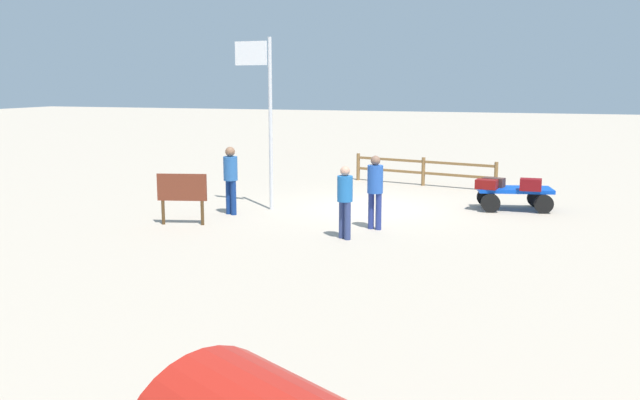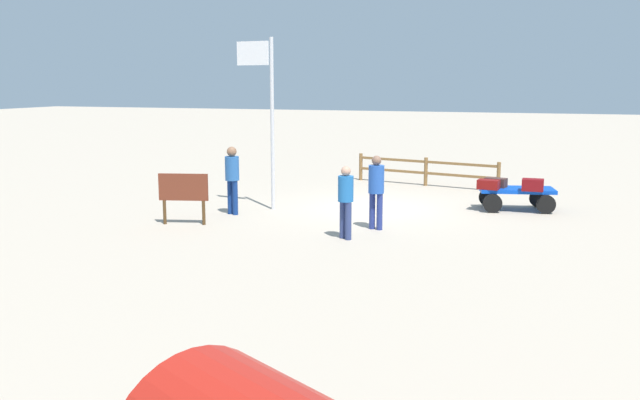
{
  "view_description": "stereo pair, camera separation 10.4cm",
  "coord_description": "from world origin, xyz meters",
  "px_view_note": "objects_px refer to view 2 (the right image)",
  "views": [
    {
      "loc": [
        -4.67,
        18.35,
        3.46
      ],
      "look_at": [
        -0.51,
        6.0,
        1.23
      ],
      "focal_mm": 39.31,
      "sensor_mm": 36.0,
      "label": 1
    },
    {
      "loc": [
        -4.77,
        18.32,
        3.46
      ],
      "look_at": [
        -0.51,
        6.0,
        1.23
      ],
      "focal_mm": 39.31,
      "sensor_mm": 36.0,
      "label": 2
    }
  ],
  "objects_px": {
    "suitcase_maroon": "(533,185)",
    "flagpole": "(267,104)",
    "worker_lead": "(376,186)",
    "signboard": "(183,191)",
    "suitcase_grey": "(489,184)",
    "worker_supervisor": "(232,174)",
    "suitcase_navy": "(496,182)",
    "worker_trailing": "(346,197)",
    "luggage_cart": "(516,194)"
  },
  "relations": [
    {
      "from": "suitcase_maroon",
      "to": "suitcase_navy",
      "type": "xyz_separation_m",
      "value": [
        0.98,
        -0.35,
        -0.03
      ]
    },
    {
      "from": "flagpole",
      "to": "signboard",
      "type": "xyz_separation_m",
      "value": [
        1.1,
        2.57,
        -1.99
      ]
    },
    {
      "from": "worker_lead",
      "to": "worker_trailing",
      "type": "bearing_deg",
      "value": 72.5
    },
    {
      "from": "luggage_cart",
      "to": "worker_lead",
      "type": "distance_m",
      "value": 4.73
    },
    {
      "from": "worker_lead",
      "to": "luggage_cart",
      "type": "bearing_deg",
      "value": -128.73
    },
    {
      "from": "suitcase_maroon",
      "to": "flagpole",
      "type": "xyz_separation_m",
      "value": [
        6.81,
        1.71,
        2.07
      ]
    },
    {
      "from": "luggage_cart",
      "to": "suitcase_grey",
      "type": "height_order",
      "value": "suitcase_grey"
    },
    {
      "from": "suitcase_navy",
      "to": "signboard",
      "type": "relative_size",
      "value": 0.5
    },
    {
      "from": "suitcase_grey",
      "to": "luggage_cart",
      "type": "bearing_deg",
      "value": -146.9
    },
    {
      "from": "suitcase_maroon",
      "to": "worker_lead",
      "type": "distance_m",
      "value": 4.74
    },
    {
      "from": "worker_trailing",
      "to": "worker_supervisor",
      "type": "height_order",
      "value": "worker_supervisor"
    },
    {
      "from": "suitcase_maroon",
      "to": "signboard",
      "type": "relative_size",
      "value": 0.44
    },
    {
      "from": "flagpole",
      "to": "suitcase_grey",
      "type": "bearing_deg",
      "value": -164.13
    },
    {
      "from": "flagpole",
      "to": "suitcase_maroon",
      "type": "bearing_deg",
      "value": -165.88
    },
    {
      "from": "suitcase_maroon",
      "to": "signboard",
      "type": "bearing_deg",
      "value": 28.4
    },
    {
      "from": "worker_lead",
      "to": "worker_trailing",
      "type": "distance_m",
      "value": 1.26
    },
    {
      "from": "worker_supervisor",
      "to": "signboard",
      "type": "relative_size",
      "value": 1.42
    },
    {
      "from": "worker_lead",
      "to": "signboard",
      "type": "distance_m",
      "value": 4.65
    },
    {
      "from": "worker_supervisor",
      "to": "flagpole",
      "type": "height_order",
      "value": "flagpole"
    },
    {
      "from": "suitcase_maroon",
      "to": "suitcase_grey",
      "type": "bearing_deg",
      "value": 4.95
    },
    {
      "from": "suitcase_navy",
      "to": "worker_supervisor",
      "type": "relative_size",
      "value": 0.35
    },
    {
      "from": "suitcase_grey",
      "to": "flagpole",
      "type": "height_order",
      "value": "flagpole"
    },
    {
      "from": "worker_trailing",
      "to": "flagpole",
      "type": "relative_size",
      "value": 0.35
    },
    {
      "from": "suitcase_maroon",
      "to": "suitcase_navy",
      "type": "relative_size",
      "value": 0.88
    },
    {
      "from": "suitcase_navy",
      "to": "worker_trailing",
      "type": "bearing_deg",
      "value": 60.26
    },
    {
      "from": "signboard",
      "to": "worker_trailing",
      "type": "bearing_deg",
      "value": 176.89
    },
    {
      "from": "luggage_cart",
      "to": "worker_lead",
      "type": "height_order",
      "value": "worker_lead"
    },
    {
      "from": "worker_lead",
      "to": "signboard",
      "type": "relative_size",
      "value": 1.4
    },
    {
      "from": "suitcase_grey",
      "to": "worker_trailing",
      "type": "height_order",
      "value": "worker_trailing"
    },
    {
      "from": "flagpole",
      "to": "suitcase_navy",
      "type": "bearing_deg",
      "value": -160.52
    },
    {
      "from": "luggage_cart",
      "to": "worker_trailing",
      "type": "relative_size",
      "value": 1.3
    },
    {
      "from": "worker_lead",
      "to": "flagpole",
      "type": "bearing_deg",
      "value": -24.88
    },
    {
      "from": "suitcase_maroon",
      "to": "worker_supervisor",
      "type": "distance_m",
      "value": 7.87
    },
    {
      "from": "worker_trailing",
      "to": "signboard",
      "type": "distance_m",
      "value": 4.17
    },
    {
      "from": "worker_trailing",
      "to": "flagpole",
      "type": "distance_m",
      "value": 4.55
    },
    {
      "from": "suitcase_navy",
      "to": "worker_supervisor",
      "type": "xyz_separation_m",
      "value": [
        6.4,
        3.06,
        0.34
      ]
    },
    {
      "from": "signboard",
      "to": "worker_lead",
      "type": "bearing_deg",
      "value": -167.93
    },
    {
      "from": "worker_supervisor",
      "to": "flagpole",
      "type": "bearing_deg",
      "value": -119.68
    },
    {
      "from": "suitcase_grey",
      "to": "worker_supervisor",
      "type": "height_order",
      "value": "worker_supervisor"
    },
    {
      "from": "luggage_cart",
      "to": "signboard",
      "type": "height_order",
      "value": "signboard"
    },
    {
      "from": "worker_lead",
      "to": "signboard",
      "type": "xyz_separation_m",
      "value": [
        4.54,
        0.97,
        -0.2
      ]
    },
    {
      "from": "suitcase_grey",
      "to": "signboard",
      "type": "distance_m",
      "value": 7.98
    },
    {
      "from": "suitcase_grey",
      "to": "signboard",
      "type": "xyz_separation_m",
      "value": [
        6.79,
        4.18,
        0.11
      ]
    },
    {
      "from": "suitcase_maroon",
      "to": "flagpole",
      "type": "relative_size",
      "value": 0.12
    },
    {
      "from": "signboard",
      "to": "suitcase_grey",
      "type": "bearing_deg",
      "value": -148.37
    },
    {
      "from": "suitcase_navy",
      "to": "worker_supervisor",
      "type": "height_order",
      "value": "worker_supervisor"
    },
    {
      "from": "suitcase_navy",
      "to": "worker_trailing",
      "type": "xyz_separation_m",
      "value": [
        2.77,
        4.86,
        0.22
      ]
    },
    {
      "from": "luggage_cart",
      "to": "suitcase_maroon",
      "type": "bearing_deg",
      "value": 141.85
    },
    {
      "from": "worker_lead",
      "to": "worker_supervisor",
      "type": "distance_m",
      "value": 4.05
    },
    {
      "from": "suitcase_navy",
      "to": "worker_lead",
      "type": "bearing_deg",
      "value": 56.78
    }
  ]
}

